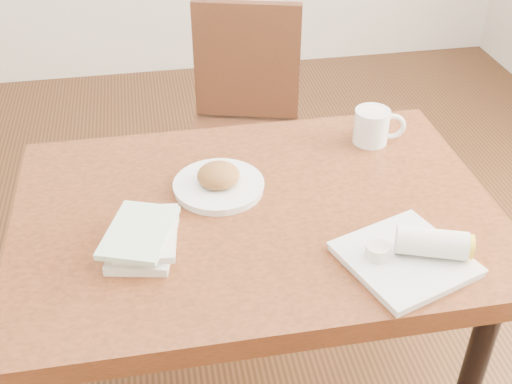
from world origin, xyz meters
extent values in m
cube|color=brown|center=(0.00, 0.00, 0.72)|extent=(1.22, 0.85, 0.06)
cylinder|color=black|center=(0.51, -0.32, 0.34)|extent=(0.06, 0.06, 0.69)
cylinder|color=black|center=(-0.51, 0.32, 0.34)|extent=(0.06, 0.06, 0.69)
cylinder|color=black|center=(0.51, 0.32, 0.34)|extent=(0.06, 0.06, 0.69)
cylinder|color=#432113|center=(0.31, 0.87, 0.23)|extent=(0.04, 0.04, 0.45)
cylinder|color=#432113|center=(-0.04, 0.97, 0.23)|extent=(0.04, 0.04, 0.45)
cylinder|color=#432113|center=(0.21, 0.53, 0.23)|extent=(0.04, 0.04, 0.45)
cylinder|color=#432113|center=(-0.14, 0.63, 0.23)|extent=(0.04, 0.04, 0.45)
cube|color=#432113|center=(0.08, 0.75, 0.47)|extent=(0.52, 0.52, 0.04)
cube|color=#432113|center=(0.14, 0.93, 0.73)|extent=(0.40, 0.15, 0.45)
cylinder|color=white|center=(-0.08, 0.10, 0.76)|extent=(0.24, 0.24, 0.02)
cylinder|color=white|center=(-0.08, 0.10, 0.77)|extent=(0.24, 0.24, 0.01)
ellipsoid|color=#B27538|center=(-0.08, 0.10, 0.80)|extent=(0.14, 0.13, 0.06)
cylinder|color=white|center=(0.39, 0.26, 0.80)|extent=(0.10, 0.10, 0.10)
torus|color=white|center=(0.45, 0.25, 0.80)|extent=(0.08, 0.03, 0.08)
cylinder|color=tan|center=(0.39, 0.26, 0.85)|extent=(0.09, 0.09, 0.01)
cylinder|color=#F2E5CC|center=(0.39, 0.26, 0.85)|extent=(0.06, 0.06, 0.00)
cube|color=white|center=(0.29, -0.26, 0.76)|extent=(0.32, 0.32, 0.01)
cube|color=white|center=(0.29, -0.26, 0.77)|extent=(0.33, 0.33, 0.01)
cylinder|color=white|center=(0.35, -0.27, 0.80)|extent=(0.17, 0.11, 0.06)
cylinder|color=yellow|center=(0.42, -0.29, 0.80)|extent=(0.04, 0.06, 0.06)
cylinder|color=silver|center=(0.23, -0.25, 0.79)|extent=(0.05, 0.05, 0.03)
cylinder|color=red|center=(0.23, -0.25, 0.80)|extent=(0.05, 0.05, 0.01)
cube|color=white|center=(-0.29, -0.10, 0.76)|extent=(0.18, 0.23, 0.02)
cube|color=silver|center=(-0.28, -0.09, 0.78)|extent=(0.16, 0.22, 0.02)
cube|color=#8CD2A0|center=(-0.29, -0.10, 0.80)|extent=(0.20, 0.24, 0.01)
camera|label=1|loc=(-0.23, -1.28, 1.73)|focal=45.00mm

